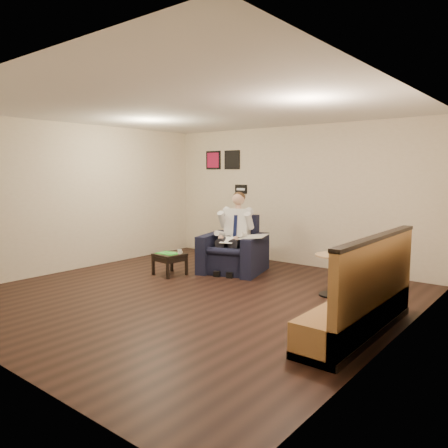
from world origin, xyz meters
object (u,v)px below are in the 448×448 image
Objects in this scene: coffee_mug at (180,252)px; cafe_table at (332,275)px; green_folder at (168,253)px; side_table at (170,264)px; smartphone at (177,253)px; banquette at (358,285)px; armchair at (233,244)px; seated_man at (231,235)px.

cafe_table is at bearing 10.39° from coffee_mug.
cafe_table is (2.94, 0.61, -0.08)m from green_folder.
coffee_mug is (0.17, 0.09, 0.24)m from side_table.
smartphone is (0.09, 0.15, -0.00)m from green_folder.
smartphone is at bearing -170.93° from cafe_table.
armchair is at bearing 152.08° from banquette.
armchair is 3.46m from banquette.
side_table is 3.93× the size of smartphone.
green_folder is 0.23m from coffee_mug.
armchair reaches higher than green_folder.
smartphone reaches higher than side_table.
coffee_mug is 0.13m from smartphone.
side_table is at bearing -150.63° from seated_man.
cafe_table is (-0.91, 1.28, -0.26)m from banquette.
seated_man is (0.04, -0.13, 0.19)m from armchair.
coffee_mug is at bearing 27.65° from green_folder.
side_table is 2.97m from cafe_table.
seated_man is at bearing 44.74° from green_folder.
smartphone is at bearing 60.00° from green_folder.
green_folder is 0.17m from smartphone.
side_table is 3.90m from banquette.
cafe_table reaches higher than smartphone.
green_folder is 3.91m from banquette.
cafe_table reaches higher than green_folder.
seated_man reaches higher than smartphone.
cafe_table reaches higher than side_table.
banquette is at bearing -42.09° from seated_man.
seated_man is at bearing 174.39° from cafe_table.
banquette reaches higher than coffee_mug.
banquette is at bearing 3.62° from smartphone.
seated_man reaches higher than side_table.
banquette is (3.76, -0.83, 0.18)m from smartphone.
coffee_mug is 0.68× the size of smartphone.
smartphone is 2.89m from cafe_table.
side_table is at bearing -144.91° from armchair.
banquette is (3.65, -0.78, 0.14)m from coffee_mug.
side_table is 0.21m from green_folder.
smartphone is at bearing -147.08° from armchair.
armchair reaches higher than side_table.
green_folder reaches higher than side_table.
coffee_mug reaches higher than green_folder.
green_folder is at bearing -103.96° from smartphone.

